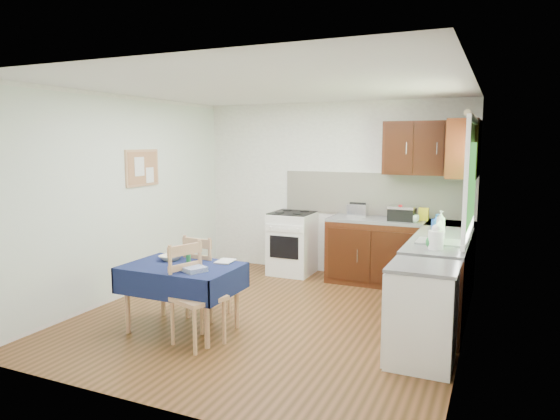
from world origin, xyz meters
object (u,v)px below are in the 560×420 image
at_px(dining_table, 182,275).
at_px(chair_near, 194,291).
at_px(dish_rack, 440,241).
at_px(sandwich_press, 402,213).
at_px(toaster, 358,210).
at_px(chair_far, 205,274).
at_px(kettle, 436,238).

distance_m(dining_table, chair_near, 0.38).
bearing_deg(chair_near, dining_table, 72.05).
relative_size(dining_table, dish_rack, 2.49).
distance_m(dining_table, sandwich_press, 3.08).
bearing_deg(toaster, sandwich_press, -29.52).
relative_size(chair_far, sandwich_press, 2.79).
xyz_separation_m(chair_near, toaster, (0.83, 2.78, 0.48)).
relative_size(sandwich_press, kettle, 1.37).
bearing_deg(toaster, dish_rack, -73.21).
bearing_deg(dish_rack, kettle, -110.22).
bearing_deg(chair_far, sandwich_press, -124.96).
bearing_deg(sandwich_press, toaster, 166.42).
bearing_deg(dining_table, chair_far, 93.79).
relative_size(dining_table, toaster, 4.27).
height_order(dining_table, chair_far, chair_far).
xyz_separation_m(chair_far, sandwich_press, (1.74, 2.08, 0.50)).
height_order(sandwich_press, kettle, kettle).
distance_m(toaster, dish_rack, 1.88).
relative_size(dining_table, chair_near, 1.18).
bearing_deg(toaster, chair_far, -142.84).
height_order(chair_far, kettle, kettle).
height_order(chair_near, sandwich_press, sandwich_press).
bearing_deg(sandwich_press, dining_table, -133.71).
distance_m(chair_far, chair_near, 0.72).
relative_size(chair_far, dish_rack, 2.02).
xyz_separation_m(chair_near, kettle, (2.07, 1.05, 0.49)).
relative_size(chair_near, dish_rack, 2.11).
bearing_deg(chair_near, dish_rack, -37.32).
xyz_separation_m(chair_near, dish_rack, (2.08, 1.38, 0.41)).
bearing_deg(dish_rack, chair_near, -166.03).
bearing_deg(dining_table, sandwich_press, 58.86).
height_order(dining_table, toaster, toaster).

